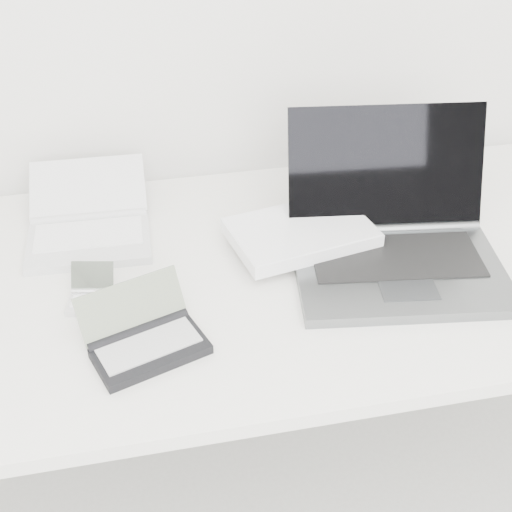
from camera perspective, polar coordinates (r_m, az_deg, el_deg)
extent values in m
cube|color=white|center=(1.46, 0.83, -1.34)|extent=(1.60, 0.80, 0.03)
cylinder|color=silver|center=(2.19, 18.21, -1.01)|extent=(0.04, 0.04, 0.70)
cube|color=slate|center=(1.45, 11.43, -1.36)|extent=(0.45, 0.34, 0.02)
cube|color=black|center=(1.47, 11.14, -0.05)|extent=(0.36, 0.20, 0.00)
cube|color=black|center=(1.53, 10.37, 6.97)|extent=(0.42, 0.16, 0.25)
cylinder|color=slate|center=(1.55, 10.29, 2.11)|extent=(0.40, 0.08, 0.02)
cube|color=#35373A|center=(1.39, 12.10, -2.60)|extent=(0.12, 0.08, 0.00)
cube|color=white|center=(1.49, 3.60, 1.88)|extent=(0.32, 0.24, 0.03)
cube|color=white|center=(1.48, 3.63, 2.37)|extent=(0.31, 0.24, 0.00)
cube|color=silver|center=(1.55, -13.21, 1.03)|extent=(0.26, 0.18, 0.02)
cube|color=silver|center=(1.56, -13.25, 1.71)|extent=(0.23, 0.11, 0.00)
cube|color=silver|center=(1.66, -13.30, 5.40)|extent=(0.26, 0.16, 0.07)
cylinder|color=silver|center=(1.61, -13.20, 3.04)|extent=(0.25, 0.03, 0.02)
cube|color=silver|center=(1.39, -13.18, -3.78)|extent=(0.09, 0.08, 0.01)
cube|color=silver|center=(1.38, -13.22, -3.55)|extent=(0.07, 0.05, 0.00)
cube|color=gray|center=(1.41, -12.95, -1.57)|extent=(0.09, 0.05, 0.05)
cylinder|color=silver|center=(1.41, -12.97, -2.80)|extent=(0.08, 0.03, 0.01)
cube|color=black|center=(1.26, -8.41, -7.58)|extent=(0.22, 0.16, 0.02)
cube|color=#999999|center=(1.26, -8.55, -7.09)|extent=(0.19, 0.12, 0.00)
cube|color=slate|center=(1.28, -9.96, -3.95)|extent=(0.20, 0.11, 0.08)
cylinder|color=black|center=(1.29, -9.36, -5.92)|extent=(0.19, 0.08, 0.02)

